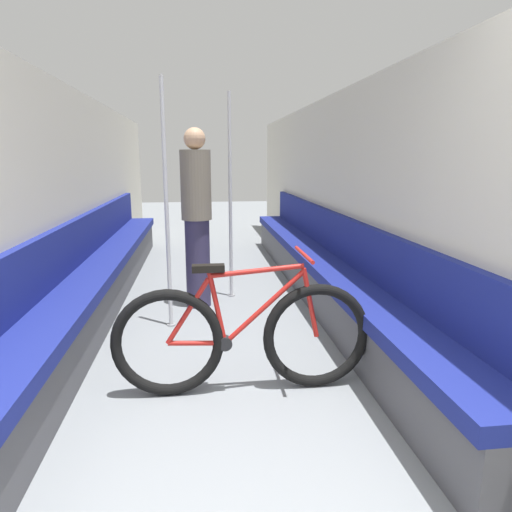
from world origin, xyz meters
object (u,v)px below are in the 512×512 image
(bench_seat_row_right, at_px, (320,269))
(bench_seat_row_left, at_px, (100,276))
(grab_pole_near, at_px, (167,210))
(passenger_standing, at_px, (197,217))
(grab_pole_far, at_px, (230,201))
(bicycle, at_px, (243,337))

(bench_seat_row_right, bearing_deg, bench_seat_row_left, 180.00)
(grab_pole_near, height_order, passenger_standing, grab_pole_near)
(bench_seat_row_left, xyz_separation_m, passenger_standing, (1.00, -0.10, 0.61))
(grab_pole_far, distance_m, passenger_standing, 0.48)
(bench_seat_row_left, bearing_deg, bench_seat_row_right, 0.00)
(bench_seat_row_left, distance_m, grab_pole_far, 1.55)
(bench_seat_row_right, relative_size, grab_pole_near, 2.98)
(bicycle, xyz_separation_m, grab_pole_near, (-0.54, 1.27, 0.68))
(bench_seat_row_right, xyz_separation_m, bicycle, (-1.02, -1.92, 0.05))
(bench_seat_row_left, relative_size, passenger_standing, 3.61)
(bench_seat_row_left, xyz_separation_m, grab_pole_far, (1.35, 0.19, 0.73))
(bicycle, xyz_separation_m, grab_pole_far, (0.07, 2.11, 0.68))
(bench_seat_row_right, relative_size, bicycle, 3.86)
(bicycle, height_order, grab_pole_far, grab_pole_far)
(bench_seat_row_left, bearing_deg, grab_pole_near, -41.48)
(bicycle, xyz_separation_m, passenger_standing, (-0.29, 1.82, 0.56))
(grab_pole_far, xyz_separation_m, passenger_standing, (-0.36, -0.29, -0.13))
(bench_seat_row_right, height_order, passenger_standing, passenger_standing)
(bicycle, distance_m, passenger_standing, 1.92)
(bicycle, bearing_deg, bench_seat_row_left, 108.66)
(bench_seat_row_right, xyz_separation_m, grab_pole_near, (-1.56, -0.66, 0.73))
(grab_pole_far, bearing_deg, bench_seat_row_left, -172.11)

